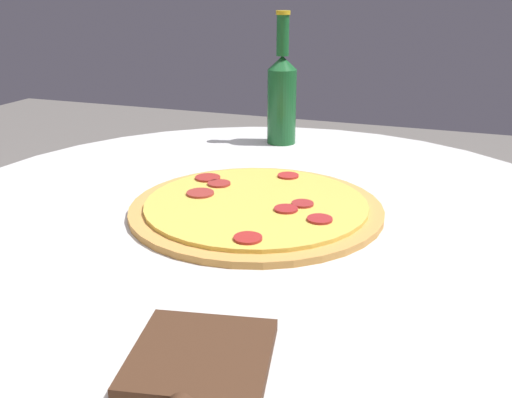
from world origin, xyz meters
TOP-DOWN VIEW (x-y plane):
  - table at (0.00, 0.00)m, footprint 1.05×1.05m
  - pizza at (0.00, 0.03)m, footprint 0.38×0.38m
  - beer_bottle at (0.09, -0.37)m, footprint 0.06×0.06m
  - pizza_paddle at (-0.08, 0.41)m, footprint 0.15×0.24m

SIDE VIEW (x-z plane):
  - table at x=0.00m, z-range 0.20..0.98m
  - pizza_paddle at x=-0.08m, z-range 0.77..0.79m
  - pizza at x=0.00m, z-range 0.77..0.79m
  - beer_bottle at x=0.09m, z-range 0.74..1.01m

